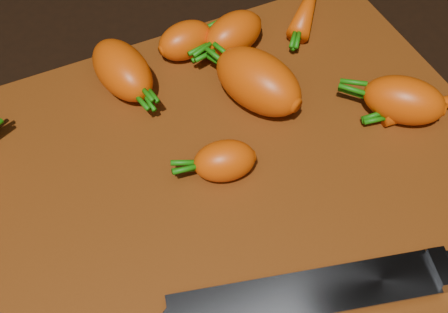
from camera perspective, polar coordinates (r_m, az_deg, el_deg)
name	(u,v)px	position (r m, az deg, el deg)	size (l,w,h in m)	color
ground	(229,188)	(0.57, 0.43, -2.87)	(2.00, 2.00, 0.01)	black
cutting_board	(229,181)	(0.56, 0.44, -2.23)	(0.50, 0.40, 0.01)	brown
carrot_1	(225,161)	(0.54, 0.05, -0.40)	(0.06, 0.04, 0.04)	#CC480B
carrot_2	(122,70)	(0.62, -9.29, 7.82)	(0.08, 0.05, 0.05)	#CC480B
carrot_3	(258,81)	(0.60, 3.15, 6.88)	(0.10, 0.06, 0.06)	#CC480B
carrot_4	(234,33)	(0.65, 0.90, 11.19)	(0.07, 0.04, 0.04)	#CC480B
carrot_5	(185,40)	(0.65, -3.55, 10.55)	(0.06, 0.04, 0.04)	#CC480B
carrot_6	(404,100)	(0.61, 16.14, 4.97)	(0.08, 0.05, 0.05)	#CC480B
carrot_7	(309,1)	(0.72, 7.81, 13.90)	(0.12, 0.02, 0.02)	#CC480B
carrot_8	(443,103)	(0.63, 19.38, 4.66)	(0.12, 0.02, 0.02)	#CC480B
knife	(330,290)	(0.50, 9.69, -11.92)	(0.34, 0.12, 0.02)	gray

